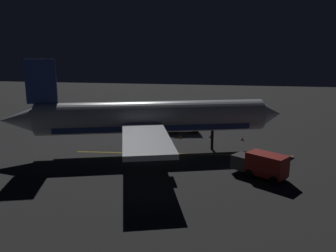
# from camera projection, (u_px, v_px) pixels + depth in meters

# --- Properties ---
(ground_plane) EXTENTS (180.00, 180.00, 0.20)m
(ground_plane) POSITION_uv_depth(u_px,v_px,m) (153.00, 152.00, 43.88)
(ground_plane) COLOR #313132
(apron_guide_stripe) EXTENTS (3.34, 27.53, 0.01)m
(apron_guide_stripe) POSITION_uv_depth(u_px,v_px,m) (183.00, 154.00, 42.85)
(apron_guide_stripe) COLOR gold
(apron_guide_stripe) RESTS_ON ground_plane
(airliner) EXTENTS (30.16, 35.23, 11.94)m
(airliner) POSITION_uv_depth(u_px,v_px,m) (148.00, 118.00, 42.82)
(airliner) COLOR white
(airliner) RESTS_ON ground_plane
(baggage_truck) EXTENTS (4.92, 5.88, 2.64)m
(baggage_truck) POSITION_uv_depth(u_px,v_px,m) (262.00, 165.00, 34.57)
(baggage_truck) COLOR maroon
(baggage_truck) RESTS_ON ground_plane
(catering_truck) EXTENTS (3.46, 6.53, 2.50)m
(catering_truck) POSITION_uv_depth(u_px,v_px,m) (181.00, 125.00, 53.80)
(catering_truck) COLOR silver
(catering_truck) RESTS_ON ground_plane
(ground_crew_worker) EXTENTS (0.40, 0.40, 1.74)m
(ground_crew_worker) POSITION_uv_depth(u_px,v_px,m) (255.00, 165.00, 35.95)
(ground_crew_worker) COLOR black
(ground_crew_worker) RESTS_ON ground_plane
(traffic_cone_near_left) EXTENTS (0.50, 0.50, 0.55)m
(traffic_cone_near_left) POSITION_uv_depth(u_px,v_px,m) (210.00, 136.00, 50.78)
(traffic_cone_near_left) COLOR #EA590F
(traffic_cone_near_left) RESTS_ON ground_plane
(traffic_cone_near_right) EXTENTS (0.50, 0.50, 0.55)m
(traffic_cone_near_right) POSITION_uv_depth(u_px,v_px,m) (242.00, 139.00, 49.35)
(traffic_cone_near_right) COLOR #EA590F
(traffic_cone_near_right) RESTS_ON ground_plane
(traffic_cone_under_wing) EXTENTS (0.50, 0.50, 0.55)m
(traffic_cone_under_wing) POSITION_uv_depth(u_px,v_px,m) (181.00, 137.00, 50.21)
(traffic_cone_under_wing) COLOR #EA590F
(traffic_cone_under_wing) RESTS_ON ground_plane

